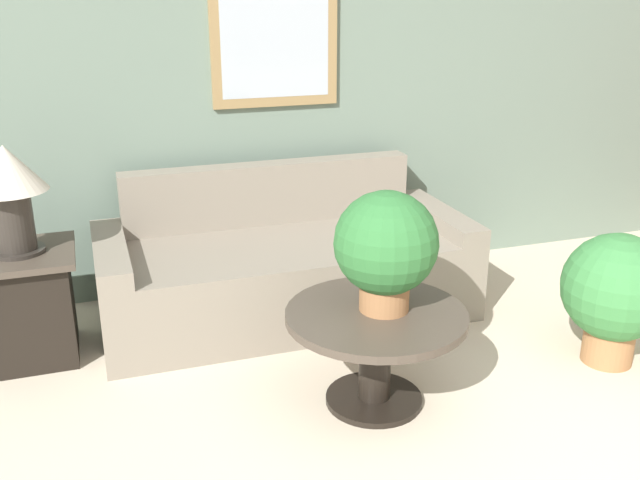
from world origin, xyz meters
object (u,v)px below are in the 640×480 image
table_lamp (8,184)px  potted_plant_on_table (386,246)px  potted_plant_floor (616,291)px  couch_main (285,268)px  side_table (27,304)px  coffee_table (376,337)px

table_lamp → potted_plant_on_table: table_lamp is taller
table_lamp → potted_plant_floor: size_ratio=0.79×
table_lamp → couch_main: bearing=3.7°
side_table → table_lamp: size_ratio=1.07×
couch_main → potted_plant_floor: bearing=-38.1°
couch_main → table_lamp: table_lamp is taller
side_table → potted_plant_on_table: potted_plant_on_table is taller
side_table → couch_main: bearing=3.7°
table_lamp → potted_plant_floor: 3.18m
couch_main → coffee_table: size_ratio=2.57×
couch_main → coffee_table: (0.12, -1.12, 0.06)m
table_lamp → potted_plant_floor: (2.94, -1.06, -0.57)m
coffee_table → side_table: (-1.59, 1.02, -0.04)m
side_table → potted_plant_floor: bearing=-19.8°
potted_plant_on_table → side_table: bearing=148.4°
coffee_table → couch_main: bearing=96.3°
side_table → table_lamp: 0.67m
couch_main → table_lamp: (-1.47, -0.09, 0.69)m
coffee_table → table_lamp: size_ratio=1.51×
coffee_table → potted_plant_on_table: 0.45m
couch_main → potted_plant_on_table: (0.17, -1.10, 0.51)m
couch_main → potted_plant_floor: couch_main is taller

